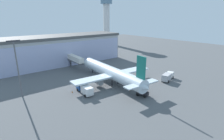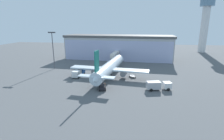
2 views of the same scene
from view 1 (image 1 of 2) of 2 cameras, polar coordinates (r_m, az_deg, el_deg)
name	(u,v)px [view 1 (image 1 of 2)]	position (r m, az deg, el deg)	size (l,w,h in m)	color
ground	(119,88)	(56.27, 2.43, -5.77)	(240.00, 240.00, 0.00)	#545659
terminal_building	(61,49)	(87.71, -16.31, 6.50)	(60.31, 18.64, 13.29)	#ADADAD
jet_bridge	(75,59)	(76.61, -12.07, 3.57)	(3.15, 12.97, 5.74)	silver
control_tower	(106,17)	(144.19, -1.84, 16.99)	(9.54, 9.54, 35.40)	silver
apron_light_mast	(17,64)	(53.52, -28.61, 1.83)	(3.20, 0.40, 16.04)	#59595E
airplane	(112,73)	(59.05, -0.16, -0.90)	(29.34, 35.49, 11.88)	silver
catering_truck	(85,89)	(52.19, -8.84, -6.13)	(3.11, 7.49, 2.65)	#2659A5
fuel_truck	(168,76)	(65.02, 17.71, -2.00)	(7.62, 3.94, 2.65)	silver
baggage_cart	(128,76)	(65.97, 5.18, -1.83)	(2.63, 3.21, 1.50)	slate
pushback_tug	(143,93)	(51.13, 10.09, -7.31)	(2.82, 3.54, 2.30)	black
safety_cone_nose	(130,90)	(54.30, 5.79, -6.42)	(0.36, 0.36, 0.55)	orange
safety_cone_wingtip	(72,92)	(54.10, -12.87, -6.88)	(0.36, 0.36, 0.55)	orange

